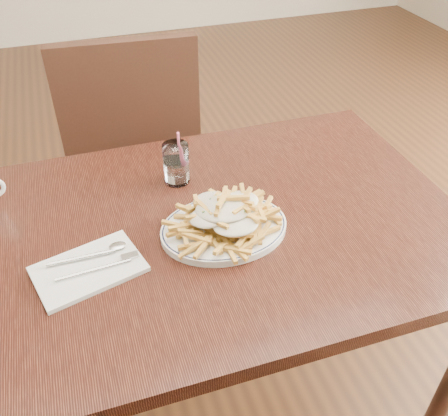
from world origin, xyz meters
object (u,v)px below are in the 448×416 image
object	(u,v)px
table	(211,246)
water_glass	(176,166)
chair_far	(133,145)
fries_plate	(224,228)
loaded_fries	(224,212)

from	to	relation	value
table	water_glass	xyz separation A→B (m)	(-0.03, 0.19, 0.13)
chair_far	fries_plate	distance (m)	0.80
loaded_fries	water_glass	distance (m)	0.24
water_glass	chair_far	bearing A→B (deg)	94.79
water_glass	loaded_fries	bearing A→B (deg)	-77.22
table	fries_plate	xyz separation A→B (m)	(0.02, -0.04, 0.09)
chair_far	water_glass	size ratio (longest dim) A/B	6.70
table	fries_plate	distance (m)	0.10
table	loaded_fries	size ratio (longest dim) A/B	4.11
fries_plate	loaded_fries	world-z (taller)	loaded_fries
table	fries_plate	world-z (taller)	fries_plate
fries_plate	loaded_fries	distance (m)	0.05
chair_far	water_glass	world-z (taller)	chair_far
fries_plate	loaded_fries	xyz separation A→B (m)	(-0.00, 0.00, 0.05)
fries_plate	water_glass	xyz separation A→B (m)	(-0.05, 0.23, 0.04)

